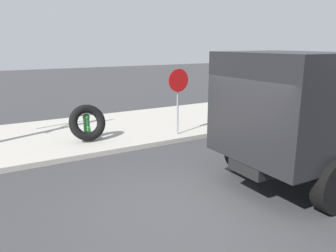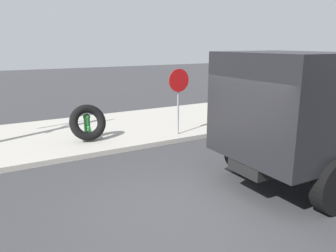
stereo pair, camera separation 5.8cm
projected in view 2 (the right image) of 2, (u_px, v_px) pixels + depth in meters
ground_plane at (190, 211)px, 6.47m from camera, size 80.00×80.00×0.00m
sidewalk_curb at (88, 133)px, 11.89m from camera, size 36.00×5.00×0.15m
fire_hydrant at (87, 126)px, 10.71m from camera, size 0.23×0.51×0.84m
loose_tire at (88, 122)px, 10.52m from camera, size 1.18×0.70×1.18m
stop_sign at (179, 89)px, 11.05m from camera, size 0.76×0.08×2.21m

